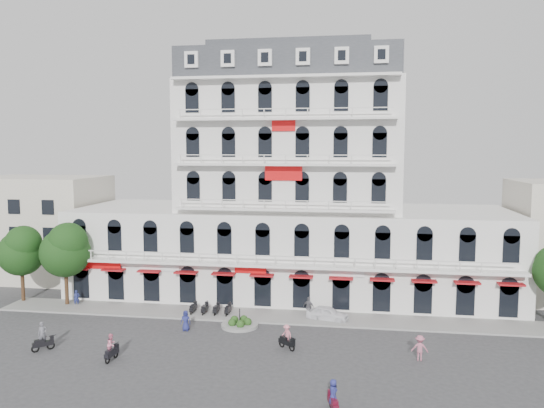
{
  "coord_description": "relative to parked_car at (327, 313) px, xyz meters",
  "views": [
    {
      "loc": [
        6.49,
        -37.36,
        15.22
      ],
      "look_at": [
        -0.8,
        10.0,
        10.26
      ],
      "focal_mm": 35.0,
      "sensor_mm": 36.0,
      "label": 1
    }
  ],
  "objects": [
    {
      "name": "rider_center",
      "position": [
        -2.74,
        -7.34,
        0.36
      ],
      "size": [
        1.4,
        1.21,
        1.95
      ],
      "rotation": [
        0.0,
        0.0,
        5.61
      ],
      "color": "black",
      "rests_on": "ground"
    },
    {
      "name": "pedestrian_mid",
      "position": [
        -1.73,
        0.67,
        0.3
      ],
      "size": [
        1.19,
        0.83,
        1.88
      ],
      "primitive_type": "imported",
      "rotation": [
        0.0,
        0.0,
        2.77
      ],
      "color": "#5A5960",
      "rests_on": "ground"
    },
    {
      "name": "pedestrian_left",
      "position": [
        -11.68,
        -4.49,
        0.22
      ],
      "size": [
        0.87,
        0.6,
        1.73
      ],
      "primitive_type": "imported",
      "rotation": [
        0.0,
        0.0,
        0.06
      ],
      "color": "navy",
      "rests_on": "ground"
    },
    {
      "name": "rider_east",
      "position": [
        1.13,
        -16.56,
        0.31
      ],
      "size": [
        0.75,
        1.67,
        1.98
      ],
      "rotation": [
        0.0,
        0.0,
        1.85
      ],
      "color": "maroon",
      "rests_on": "ground"
    },
    {
      "name": "tree_west_outer",
      "position": [
        -30.34,
        1.15,
        4.71
      ],
      "size": [
        4.5,
        4.48,
        7.76
      ],
      "color": "#382314",
      "rests_on": "ground"
    },
    {
      "name": "rider_west",
      "position": [
        -20.97,
        -10.48,
        0.39
      ],
      "size": [
        1.33,
        1.29,
        2.26
      ],
      "rotation": [
        0.0,
        0.0,
        0.76
      ],
      "color": "black",
      "rests_on": "ground"
    },
    {
      "name": "pedestrian_far",
      "position": [
        -24.39,
        0.67,
        0.15
      ],
      "size": [
        0.69,
        0.65,
        1.58
      ],
      "primitive_type": "imported",
      "rotation": [
        0.0,
        0.0,
        0.64
      ],
      "color": "navy",
      "rests_on": "ground"
    },
    {
      "name": "main_building",
      "position": [
        -4.39,
        9.16,
        9.32
      ],
      "size": [
        45.0,
        15.0,
        25.8
      ],
      "color": "silver",
      "rests_on": "ground"
    },
    {
      "name": "pedestrian_right",
      "position": [
        7.04,
        -8.01,
        0.29
      ],
      "size": [
        1.24,
        0.76,
        1.86
      ],
      "primitive_type": "imported",
      "rotation": [
        0.0,
        0.0,
        3.08
      ],
      "color": "#B86179",
      "rests_on": "ground"
    },
    {
      "name": "rider_southwest",
      "position": [
        -14.97,
        -11.47,
        0.37
      ],
      "size": [
        0.66,
        1.7,
        2.03
      ],
      "rotation": [
        0.0,
        0.0,
        1.47
      ],
      "color": "black",
      "rests_on": "ground"
    },
    {
      "name": "ground",
      "position": [
        -4.39,
        -8.83,
        -0.64
      ],
      "size": [
        120.0,
        120.0,
        0.0
      ],
      "primitive_type": "plane",
      "color": "#38383A",
      "rests_on": "ground"
    },
    {
      "name": "tree_west_inner",
      "position": [
        -25.34,
        0.65,
        5.04
      ],
      "size": [
        4.76,
        4.76,
        8.25
      ],
      "color": "#382314",
      "rests_on": "ground"
    },
    {
      "name": "parked_scooter_row",
      "position": [
        -10.74,
        -0.03,
        -0.64
      ],
      "size": [
        4.4,
        1.8,
        1.1
      ],
      "primitive_type": null,
      "color": "black",
      "rests_on": "ground"
    },
    {
      "name": "parked_car",
      "position": [
        0.0,
        0.0,
        0.0
      ],
      "size": [
        4.01,
        2.27,
        1.29
      ],
      "primitive_type": "imported",
      "rotation": [
        0.0,
        0.0,
        1.36
      ],
      "color": "white",
      "rests_on": "ground"
    },
    {
      "name": "flank_building_west",
      "position": [
        -34.39,
        11.17,
        5.36
      ],
      "size": [
        14.0,
        10.0,
        12.0
      ],
      "primitive_type": "cube",
      "color": "beige",
      "rests_on": "ground"
    },
    {
      "name": "traffic_island",
      "position": [
        -7.39,
        -2.83,
        -0.39
      ],
      "size": [
        3.2,
        3.2,
        1.6
      ],
      "color": "gray",
      "rests_on": "ground"
    },
    {
      "name": "sidewalk",
      "position": [
        -4.39,
        0.17,
        -0.56
      ],
      "size": [
        53.0,
        4.0,
        0.16
      ],
      "primitive_type": "cube",
      "color": "gray",
      "rests_on": "ground"
    }
  ]
}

